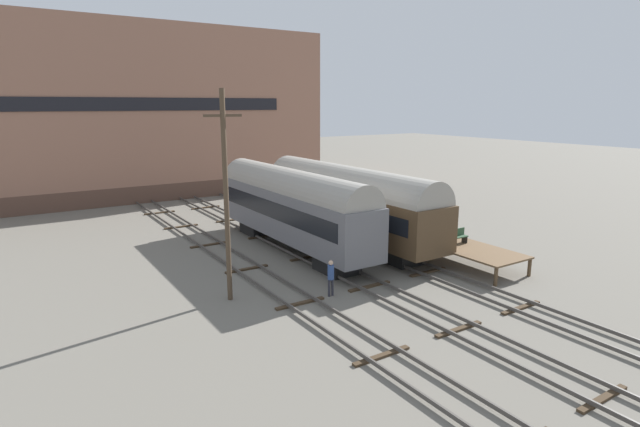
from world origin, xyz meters
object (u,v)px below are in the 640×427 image
train_car_brown (347,199)px  bench (457,236)px  utility_pole (226,195)px  train_car_grey (291,204)px  person_worker (331,275)px

train_car_brown → bench: 7.91m
bench → utility_pole: utility_pole is taller
train_car_grey → train_car_brown: train_car_grey is taller
train_car_grey → person_worker: train_car_grey is taller
person_worker → bench: bearing=3.0°
bench → train_car_grey: bearing=133.3°
person_worker → utility_pole: size_ratio=0.18×
train_car_brown → utility_pole: size_ratio=1.69×
train_car_grey → bench: 10.40m
train_car_grey → utility_pole: utility_pole is taller
train_car_brown → person_worker: train_car_brown is taller
bench → utility_pole: (-13.78, 1.79, 3.56)m
train_car_brown → bench: bearing=-68.2°
person_worker → train_car_grey: bearing=73.6°
utility_pole → person_worker: bearing=-27.7°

